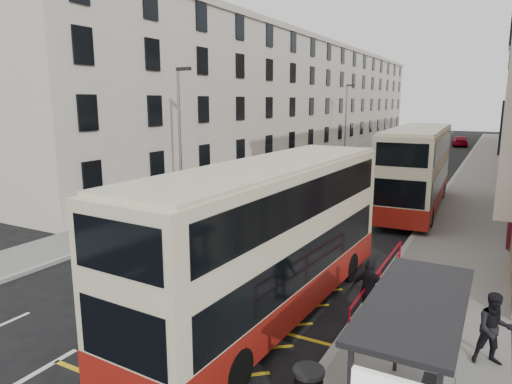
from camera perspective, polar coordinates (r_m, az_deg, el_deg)
The scene contains 19 objects.
ground at distance 13.95m, azimuth -18.69°, elevation -16.56°, with size 200.00×200.00×0.00m, color black.
pavement_right at distance 38.74m, azimuth 26.06°, elevation 0.80°, with size 4.00×120.00×0.15m, color slate.
pavement_left at distance 42.20m, azimuth 4.60°, elevation 2.71°, with size 3.00×120.00×0.15m, color slate.
kerb_right at distance 38.86m, azimuth 23.13°, elevation 1.08°, with size 0.25×120.00×0.15m, color #969691.
kerb_left at distance 41.63m, azimuth 6.49°, elevation 2.55°, with size 0.25×120.00×0.15m, color #969691.
road_markings at distance 54.38m, azimuth 18.39°, elevation 4.03°, with size 10.00×110.00×0.01m, color silver, non-canonical shape.
terrace_left at distance 58.31m, azimuth 5.56°, elevation 11.42°, with size 9.18×79.00×13.25m.
bus_shelter at distance 8.94m, azimuth 19.70°, elevation -17.76°, with size 1.65×4.25×2.70m.
guard_railing at distance 15.31m, azimuth 15.19°, elevation -10.25°, with size 0.06×6.56×1.01m.
street_lamp_near at distance 25.61m, azimuth -9.44°, elevation 7.27°, with size 0.93×0.18×8.00m.
street_lamp_far at distance 52.61m, azimuth 11.21°, elevation 9.23°, with size 0.93×0.18×8.00m.
double_decker_front at distance 13.54m, azimuth 1.83°, elevation -5.93°, with size 3.15×11.75×4.65m.
double_decker_rear at distance 28.34m, azimuth 19.40°, elevation 2.77°, with size 3.30×12.31×4.87m.
pedestrian_mid at distance 12.66m, azimuth 27.62°, elevation -14.96°, with size 0.88×0.68×1.80m, color black.
pedestrian_far at distance 13.71m, azimuth 14.00°, elevation -11.84°, with size 1.08×0.45×1.84m, color black.
white_van at distance 47.11m, azimuth 12.01°, elevation 4.31°, with size 2.72×5.91×1.64m, color silver.
car_silver at distance 61.09m, azimuth 17.43°, elevation 5.58°, with size 1.89×4.70×1.60m, color #ADAFB5.
car_dark at distance 78.48m, azimuth 19.71°, elevation 6.54°, with size 1.49×4.27×1.41m, color black.
car_red at distance 71.62m, azimuth 24.14°, elevation 5.82°, with size 2.01×4.93×1.43m, color maroon.
Camera 1 is at (9.30, -8.20, 6.39)m, focal length 32.00 mm.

